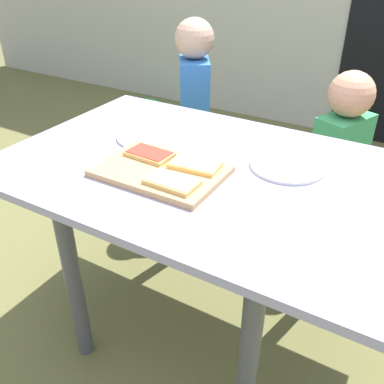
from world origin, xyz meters
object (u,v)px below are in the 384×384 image
at_px(plate_white_right, 288,166).
at_px(child_left, 194,107).
at_px(pizza_slice_far_right, 195,165).
at_px(plate_white_left, 150,136).
at_px(garden_hose_coil, 142,106).
at_px(cutting_board, 161,171).
at_px(pizza_slice_far_left, 149,154).
at_px(dining_table, 204,193).
at_px(child_right, 339,157).
at_px(pizza_slice_near_right, 172,182).

relative_size(plate_white_right, child_left, 0.23).
bearing_deg(child_left, pizza_slice_far_right, -59.70).
relative_size(plate_white_left, garden_hose_coil, 0.65).
distance_m(cutting_board, pizza_slice_far_right, 0.11).
height_order(pizza_slice_far_left, garden_hose_coil, pizza_slice_far_left).
relative_size(plate_white_right, garden_hose_coil, 0.65).
bearing_deg(pizza_slice_far_right, dining_table, 83.90).
distance_m(child_right, garden_hose_coil, 2.40).
distance_m(pizza_slice_near_right, garden_hose_coil, 2.82).
distance_m(plate_white_left, child_left, 0.68).
bearing_deg(plate_white_left, garden_hose_coil, 127.94).
bearing_deg(plate_white_right, plate_white_left, -176.24).
height_order(pizza_slice_far_left, child_left, child_left).
height_order(pizza_slice_far_left, child_right, child_right).
bearing_deg(pizza_slice_far_right, plate_white_right, 37.33).
height_order(dining_table, child_left, child_left).
relative_size(pizza_slice_near_right, pizza_slice_far_left, 0.99).
height_order(child_left, child_right, child_left).
relative_size(dining_table, garden_hose_coil, 3.60).
relative_size(dining_table, pizza_slice_far_right, 8.22).
xyz_separation_m(dining_table, child_left, (-0.46, 0.73, -0.02)).
bearing_deg(pizza_slice_near_right, pizza_slice_far_right, 88.39).
bearing_deg(dining_table, pizza_slice_far_left, -160.02).
height_order(plate_white_left, garden_hose_coil, plate_white_left).
xyz_separation_m(cutting_board, child_right, (0.37, 0.82, -0.21)).
relative_size(pizza_slice_far_right, plate_white_right, 0.67).
bearing_deg(cutting_board, pizza_slice_far_left, 147.23).
bearing_deg(cutting_board, child_left, 113.80).
bearing_deg(plate_white_left, pizza_slice_far_right, -28.09).
height_order(cutting_board, pizza_slice_far_right, pizza_slice_far_right).
relative_size(child_left, child_right, 1.15).
xyz_separation_m(pizza_slice_far_right, garden_hose_coil, (-1.71, 1.99, -0.74)).
height_order(pizza_slice_near_right, plate_white_right, pizza_slice_near_right).
height_order(pizza_slice_far_right, child_left, child_left).
distance_m(dining_table, pizza_slice_far_left, 0.22).
distance_m(dining_table, child_left, 0.87).
bearing_deg(cutting_board, pizza_slice_far_right, 34.58).
bearing_deg(pizza_slice_far_left, plate_white_left, 125.28).
relative_size(cutting_board, child_left, 0.37).
relative_size(cutting_board, pizza_slice_near_right, 2.48).
bearing_deg(pizza_slice_far_right, cutting_board, -145.42).
height_order(plate_white_right, garden_hose_coil, plate_white_right).
relative_size(cutting_board, plate_white_left, 1.60).
bearing_deg(child_left, plate_white_left, -73.85).
xyz_separation_m(cutting_board, pizza_slice_far_left, (-0.08, 0.05, 0.02)).
distance_m(dining_table, plate_white_left, 0.31).
xyz_separation_m(pizza_slice_far_left, child_left, (-0.30, 0.79, -0.15)).
relative_size(pizza_slice_near_right, garden_hose_coil, 0.42).
bearing_deg(garden_hose_coil, child_right, -31.67).
xyz_separation_m(cutting_board, plate_white_right, (0.32, 0.24, -0.00)).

